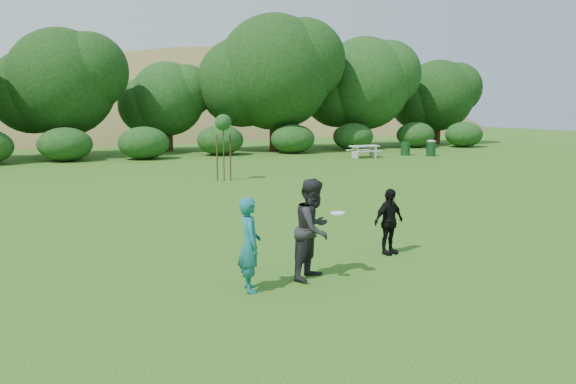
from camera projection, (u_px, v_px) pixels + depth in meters
name	position (u px, v px, depth m)	size (l,w,h in m)	color
ground	(349.00, 268.00, 11.11)	(120.00, 120.00, 0.00)	#19470C
player_teal	(249.00, 244.00, 9.61)	(0.60, 0.39, 1.64)	#17646A
player_grey	(314.00, 229.00, 10.31)	(0.91, 0.71, 1.86)	black
player_black	(389.00, 222.00, 12.04)	(0.84, 0.35, 1.43)	black
trash_can_near	(405.00, 148.00, 36.79)	(0.60, 0.60, 0.90)	#163E1A
frisbee	(338.00, 213.00, 10.24)	(0.27, 0.27, 0.03)	white
sapling	(223.00, 124.00, 23.85)	(0.70, 0.70, 2.85)	#3E2C18
picnic_table	(364.00, 149.00, 35.17)	(1.80, 1.48, 0.76)	beige
trash_can_lidded	(431.00, 148.00, 36.20)	(0.60, 0.60, 1.05)	#14381A
hillside	(86.00, 222.00, 74.59)	(150.00, 72.00, 52.00)	olive
tree_row	(177.00, 81.00, 37.61)	(53.92, 10.38, 9.62)	#3A2616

